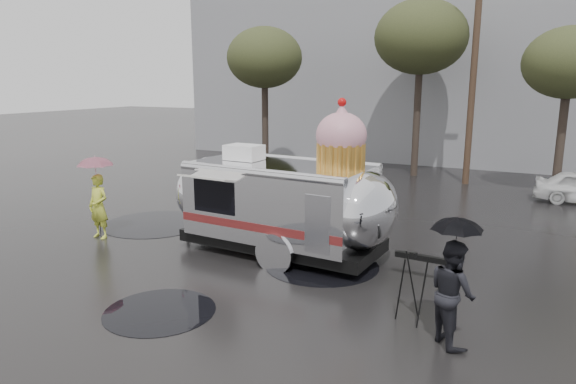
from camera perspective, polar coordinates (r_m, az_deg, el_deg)
The scene contains 14 objects.
ground at distance 11.64m, azimuth -3.29°, elevation -10.20°, with size 120.00×120.00×0.00m, color black.
puddles at distance 12.45m, azimuth -5.82°, elevation -8.70°, with size 13.30×8.99×0.01m.
grey_building at distance 34.67m, azimuth 11.14°, elevation 15.47°, with size 22.00×12.00×13.00m, color slate.
utility_pole at distance 23.50m, azimuth 19.89°, elevation 12.00°, with size 1.60×0.28×9.00m.
tree_left at distance 25.54m, azimuth -2.62°, elevation 14.61°, with size 3.64×3.64×6.95m.
tree_mid at distance 24.98m, azimuth 14.56°, elevation 16.26°, with size 4.20×4.20×8.03m.
tree_right at distance 22.34m, azimuth 28.79°, elevation 12.38°, with size 3.36×3.36×6.42m.
barricade_row at distance 22.51m, azimuth -3.02°, elevation 2.24°, with size 4.30×0.80×1.00m.
airstream_trailer at distance 13.20m, azimuth -0.43°, elevation -0.83°, with size 7.69×3.05×4.14m.
person_left at distance 15.63m, azimuth -20.30°, elevation -1.51°, with size 0.67×0.45×1.86m, color #CBD83E.
umbrella_pink at distance 15.43m, azimuth -20.59°, elevation 2.26°, with size 1.24×1.24×2.39m.
person_right at distance 9.31m, azimuth 17.79°, elevation -10.58°, with size 0.89×0.49×1.85m, color black.
umbrella_black at distance 8.99m, azimuth 18.20°, elevation -4.78°, with size 1.06×1.06×2.27m.
tripod at distance 9.95m, azimuth 13.61°, elevation -9.67°, with size 0.56×0.54×1.37m.
Camera 1 is at (5.37, -9.32, 4.45)m, focal length 32.00 mm.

